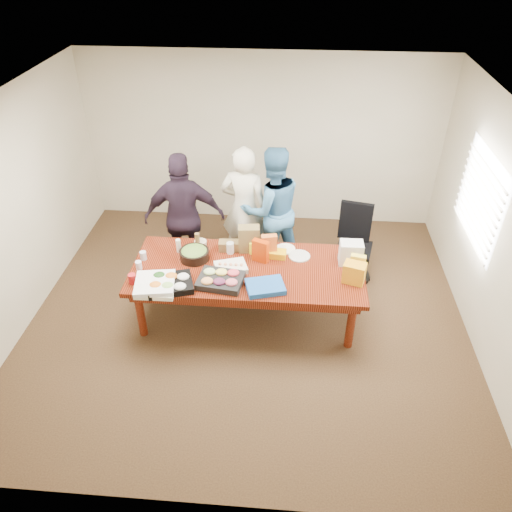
# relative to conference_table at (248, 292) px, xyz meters

# --- Properties ---
(floor) EXTENTS (5.50, 5.00, 0.02)m
(floor) POSITION_rel_conference_table_xyz_m (0.00, 0.00, -0.39)
(floor) COLOR #47301E
(floor) RESTS_ON ground
(ceiling) EXTENTS (5.50, 5.00, 0.02)m
(ceiling) POSITION_rel_conference_table_xyz_m (0.00, 0.00, 2.33)
(ceiling) COLOR white
(ceiling) RESTS_ON wall_back
(wall_back) EXTENTS (5.50, 0.04, 2.70)m
(wall_back) POSITION_rel_conference_table_xyz_m (0.00, 2.50, 0.98)
(wall_back) COLOR beige
(wall_back) RESTS_ON floor
(wall_front) EXTENTS (5.50, 0.04, 2.70)m
(wall_front) POSITION_rel_conference_table_xyz_m (0.00, -2.50, 0.98)
(wall_front) COLOR beige
(wall_front) RESTS_ON floor
(wall_left) EXTENTS (0.04, 5.00, 2.70)m
(wall_left) POSITION_rel_conference_table_xyz_m (-2.75, 0.00, 0.98)
(wall_left) COLOR beige
(wall_left) RESTS_ON floor
(wall_right) EXTENTS (0.04, 5.00, 2.70)m
(wall_right) POSITION_rel_conference_table_xyz_m (2.75, 0.00, 0.98)
(wall_right) COLOR beige
(wall_right) RESTS_ON floor
(window_panel) EXTENTS (0.03, 1.40, 1.10)m
(window_panel) POSITION_rel_conference_table_xyz_m (2.72, 0.60, 1.12)
(window_panel) COLOR white
(window_panel) RESTS_ON wall_right
(window_blinds) EXTENTS (0.04, 1.36, 1.00)m
(window_blinds) POSITION_rel_conference_table_xyz_m (2.68, 0.60, 1.12)
(window_blinds) COLOR beige
(window_blinds) RESTS_ON wall_right
(conference_table) EXTENTS (2.80, 1.20, 0.75)m
(conference_table) POSITION_rel_conference_table_xyz_m (0.00, 0.00, 0.00)
(conference_table) COLOR #4C1C0F
(conference_table) RESTS_ON floor
(office_chair) EXTENTS (0.64, 0.64, 1.05)m
(office_chair) POSITION_rel_conference_table_xyz_m (1.38, 0.90, 0.15)
(office_chair) COLOR black
(office_chair) RESTS_ON floor
(person_center) EXTENTS (0.71, 0.51, 1.81)m
(person_center) POSITION_rel_conference_table_xyz_m (-0.15, 1.17, 0.53)
(person_center) COLOR #F0EBCE
(person_center) RESTS_ON floor
(person_right) EXTENTS (1.07, 0.96, 1.82)m
(person_right) POSITION_rel_conference_table_xyz_m (0.23, 1.16, 0.53)
(person_right) COLOR teal
(person_right) RESTS_ON floor
(person_left) EXTENTS (1.12, 0.60, 1.83)m
(person_left) POSITION_rel_conference_table_xyz_m (-0.93, 0.85, 0.54)
(person_left) COLOR black
(person_left) RESTS_ON floor
(veggie_tray) EXTENTS (0.61, 0.54, 0.08)m
(veggie_tray) POSITION_rel_conference_table_xyz_m (-0.85, -0.43, 0.41)
(veggie_tray) COLOR black
(veggie_tray) RESTS_ON conference_table
(fruit_tray) EXTENTS (0.56, 0.47, 0.08)m
(fruit_tray) POSITION_rel_conference_table_xyz_m (-0.28, -0.31, 0.41)
(fruit_tray) COLOR black
(fruit_tray) RESTS_ON conference_table
(sheet_cake) EXTENTS (0.44, 0.38, 0.06)m
(sheet_cake) POSITION_rel_conference_table_xyz_m (-0.20, -0.04, 0.41)
(sheet_cake) COLOR white
(sheet_cake) RESTS_ON conference_table
(salad_bowl) EXTENTS (0.38, 0.38, 0.12)m
(salad_bowl) POSITION_rel_conference_table_xyz_m (-0.67, 0.15, 0.43)
(salad_bowl) COLOR black
(salad_bowl) RESTS_ON conference_table
(chip_bag_blue) EXTENTS (0.49, 0.42, 0.06)m
(chip_bag_blue) POSITION_rel_conference_table_xyz_m (0.24, -0.38, 0.41)
(chip_bag_blue) COLOR #1954AB
(chip_bag_blue) RESTS_ON conference_table
(chip_bag_red) EXTENTS (0.22, 0.15, 0.29)m
(chip_bag_red) POSITION_rel_conference_table_xyz_m (0.15, 0.17, 0.52)
(chip_bag_red) COLOR #B12E01
(chip_bag_red) RESTS_ON conference_table
(chip_bag_yellow) EXTENTS (0.19, 0.11, 0.27)m
(chip_bag_yellow) POSITION_rel_conference_table_xyz_m (1.30, -0.01, 0.51)
(chip_bag_yellow) COLOR yellow
(chip_bag_yellow) RESTS_ON conference_table
(chip_bag_orange) EXTENTS (0.21, 0.12, 0.30)m
(chip_bag_orange) POSITION_rel_conference_table_xyz_m (0.24, 0.28, 0.52)
(chip_bag_orange) COLOR #D36223
(chip_bag_orange) RESTS_ON conference_table
(mayo_jar) EXTENTS (0.12, 0.12, 0.15)m
(mayo_jar) POSITION_rel_conference_table_xyz_m (-0.24, 0.31, 0.45)
(mayo_jar) COLOR silver
(mayo_jar) RESTS_ON conference_table
(mustard_bottle) EXTENTS (0.06, 0.06, 0.16)m
(mustard_bottle) POSITION_rel_conference_table_xyz_m (0.02, 0.31, 0.46)
(mustard_bottle) COLOR #FDFA1A
(mustard_bottle) RESTS_ON conference_table
(dressing_bottle) EXTENTS (0.07, 0.07, 0.19)m
(dressing_bottle) POSITION_rel_conference_table_xyz_m (-0.68, 0.42, 0.47)
(dressing_bottle) COLOR brown
(dressing_bottle) RESTS_ON conference_table
(ranch_bottle) EXTENTS (0.07, 0.07, 0.18)m
(ranch_bottle) POSITION_rel_conference_table_xyz_m (-0.90, 0.28, 0.46)
(ranch_bottle) COLOR white
(ranch_bottle) RESTS_ON conference_table
(banana_bunch) EXTENTS (0.27, 0.17, 0.09)m
(banana_bunch) POSITION_rel_conference_table_xyz_m (0.33, 0.27, 0.42)
(banana_bunch) COLOR #FFBF08
(banana_bunch) RESTS_ON conference_table
(bread_loaf) EXTENTS (0.32, 0.16, 0.12)m
(bread_loaf) POSITION_rel_conference_table_xyz_m (-0.24, 0.38, 0.44)
(bread_loaf) COLOR brown
(bread_loaf) RESTS_ON conference_table
(kraft_bag) EXTENTS (0.28, 0.18, 0.34)m
(kraft_bag) POSITION_rel_conference_table_xyz_m (-0.02, 0.38, 0.55)
(kraft_bag) COLOR brown
(kraft_bag) RESTS_ON conference_table
(red_cup) EXTENTS (0.10, 0.10, 0.12)m
(red_cup) POSITION_rel_conference_table_xyz_m (-1.30, -0.39, 0.43)
(red_cup) COLOR red
(red_cup) RESTS_ON conference_table
(clear_cup_a) EXTENTS (0.08, 0.08, 0.10)m
(clear_cup_a) POSITION_rel_conference_table_xyz_m (-1.30, -0.11, 0.43)
(clear_cup_a) COLOR white
(clear_cup_a) RESTS_ON conference_table
(clear_cup_b) EXTENTS (0.09, 0.09, 0.11)m
(clear_cup_b) POSITION_rel_conference_table_xyz_m (-1.30, 0.08, 0.43)
(clear_cup_b) COLOR silver
(clear_cup_b) RESTS_ON conference_table
(pizza_box_lower) EXTENTS (0.45, 0.45, 0.05)m
(pizza_box_lower) POSITION_rel_conference_table_xyz_m (-0.99, -0.46, 0.40)
(pizza_box_lower) COLOR white
(pizza_box_lower) RESTS_ON conference_table
(pizza_box_upper) EXTENTS (0.50, 0.50, 0.05)m
(pizza_box_upper) POSITION_rel_conference_table_xyz_m (-1.01, -0.47, 0.45)
(pizza_box_upper) COLOR white
(pizza_box_upper) RESTS_ON pizza_box_lower
(plate_a) EXTENTS (0.31, 0.31, 0.02)m
(plate_a) POSITION_rel_conference_table_xyz_m (0.62, 0.30, 0.38)
(plate_a) COLOR silver
(plate_a) RESTS_ON conference_table
(plate_b) EXTENTS (0.25, 0.25, 0.02)m
(plate_b) POSITION_rel_conference_table_xyz_m (0.45, 0.44, 0.38)
(plate_b) COLOR white
(plate_b) RESTS_ON conference_table
(dip_bowl_a) EXTENTS (0.13, 0.13, 0.05)m
(dip_bowl_a) POSITION_rel_conference_table_xyz_m (0.39, 0.41, 0.40)
(dip_bowl_a) COLOR silver
(dip_bowl_a) RESTS_ON conference_table
(dip_bowl_b) EXTENTS (0.20, 0.20, 0.06)m
(dip_bowl_b) POSITION_rel_conference_table_xyz_m (-0.65, 0.45, 0.41)
(dip_bowl_b) COLOR beige
(dip_bowl_b) RESTS_ON conference_table
(grocery_bag_white) EXTENTS (0.28, 0.20, 0.29)m
(grocery_bag_white) POSITION_rel_conference_table_xyz_m (1.24, 0.21, 0.52)
(grocery_bag_white) COLOR silver
(grocery_bag_white) RESTS_ON conference_table
(grocery_bag_yellow) EXTENTS (0.29, 0.24, 0.25)m
(grocery_bag_yellow) POSITION_rel_conference_table_xyz_m (1.25, -0.15, 0.50)
(grocery_bag_yellow) COLOR orange
(grocery_bag_yellow) RESTS_ON conference_table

